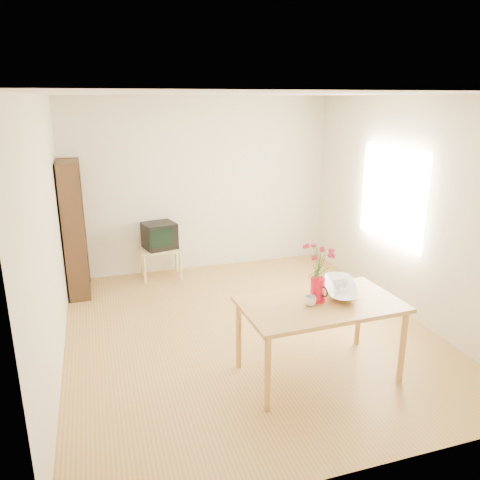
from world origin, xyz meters
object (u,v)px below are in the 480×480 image
object	(u,v)px
pitcher	(317,290)
table	(320,310)
bowl	(342,271)
television	(159,235)
mug	(310,301)

from	to	relation	value
pitcher	table	bearing A→B (deg)	-83.50
pitcher	bowl	size ratio (longest dim) A/B	0.50
pitcher	television	bearing A→B (deg)	91.48
pitcher	television	xyz separation A→B (m)	(-1.04, 2.97, -0.20)
mug	television	bearing A→B (deg)	-118.82
table	mug	world-z (taller)	mug
table	mug	bearing A→B (deg)	-167.53
television	mug	bearing A→B (deg)	-86.38
mug	television	distance (m)	3.19
bowl	television	xyz separation A→B (m)	(-1.36, 2.85, -0.31)
mug	bowl	size ratio (longest dim) A/B	0.25
bowl	television	world-z (taller)	bowl
mug	television	size ratio (longest dim) A/B	0.23
mug	bowl	xyz separation A→B (m)	(0.42, 0.20, 0.17)
pitcher	bowl	xyz separation A→B (m)	(0.31, 0.12, 0.11)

